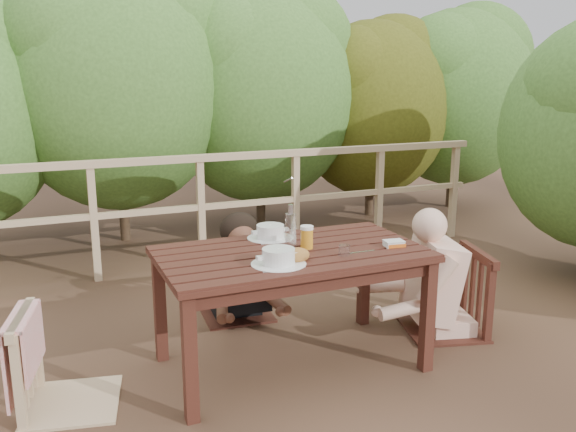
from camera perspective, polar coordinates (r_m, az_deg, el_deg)
name	(u,v)px	position (r m, az deg, el deg)	size (l,w,h in m)	color
ground	(291,364)	(3.74, 0.31, -13.71)	(60.00, 60.00, 0.00)	brown
table	(291,310)	(3.59, 0.31, -8.76)	(1.50, 0.85, 0.70)	#351811
chair_left	(65,317)	(3.32, -20.15, -8.87)	(0.49, 0.49, 0.98)	tan
chair_far	(235,251)	(4.28, -4.96, -3.30)	(0.47, 0.47, 0.95)	#351811
chair_right	(446,256)	(4.13, 14.61, -3.67)	(0.52, 0.52, 1.04)	#351811
woman	(234,234)	(4.27, -5.07, -1.71)	(0.48, 0.59, 1.19)	black
diner_right	(451,230)	(4.10, 15.09, -1.29)	(0.56, 0.69, 1.39)	beige
railing	(201,212)	(5.36, -8.14, 0.36)	(5.60, 0.10, 1.01)	tan
hedge_row	(204,51)	(6.49, -7.87, 15.04)	(6.60, 1.60, 3.80)	#3B6325
soup_near	(279,258)	(3.22, -0.89, -3.92)	(0.30, 0.30, 0.10)	white
soup_far	(270,232)	(3.72, -1.67, -1.56)	(0.29, 0.29, 0.10)	white
bread_roll	(297,255)	(3.29, 0.86, -3.71)	(0.14, 0.11, 0.08)	#AB6C2B
beer_glass	(307,238)	(3.50, 1.78, -2.10)	(0.08, 0.08, 0.15)	orange
bottle	(291,227)	(3.49, 0.25, -1.08)	(0.07, 0.07, 0.27)	white
tumbler	(344,251)	(3.38, 5.29, -3.33)	(0.06, 0.06, 0.07)	white
butter_tub	(394,245)	(3.60, 9.89, -2.65)	(0.11, 0.08, 0.05)	silver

